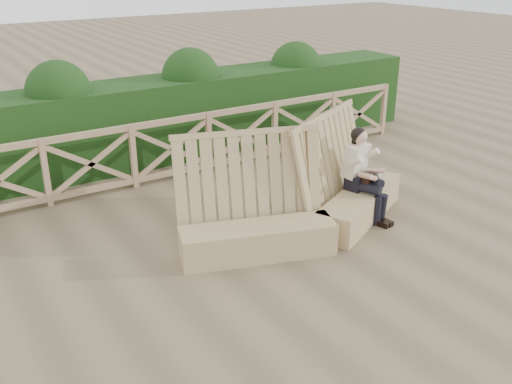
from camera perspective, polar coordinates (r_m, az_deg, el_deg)
ground at (r=7.44m, az=3.33°, el=-7.01°), size 60.00×60.00×0.00m
bench at (r=8.00m, az=5.27°, el=-1.66°), size 3.94×1.57×1.57m
woman at (r=8.52m, az=10.58°, el=2.09°), size 0.50×0.88×1.38m
guardrail at (r=10.01m, az=-8.38°, el=4.30°), size 10.10×0.09×1.10m
hedge at (r=11.01m, az=-11.08°, el=6.92°), size 12.00×1.20×1.50m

